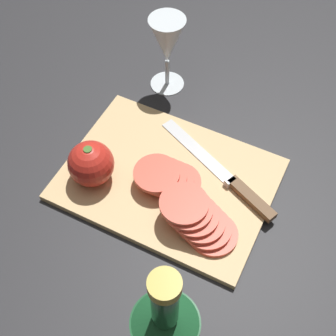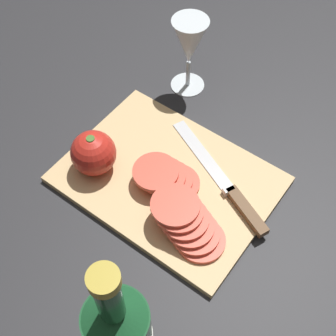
{
  "view_description": "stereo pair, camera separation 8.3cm",
  "coord_description": "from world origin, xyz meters",
  "px_view_note": "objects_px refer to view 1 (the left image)",
  "views": [
    {
      "loc": [
        -0.15,
        0.47,
        0.72
      ],
      "look_at": [
        0.06,
        0.04,
        0.04
      ],
      "focal_mm": 50.0,
      "sensor_mm": 36.0,
      "label": 1
    },
    {
      "loc": [
        -0.22,
        0.42,
        0.72
      ],
      "look_at": [
        0.06,
        0.04,
        0.04
      ],
      "focal_mm": 50.0,
      "sensor_mm": 36.0,
      "label": 2
    }
  ],
  "objects_px": {
    "wine_glass": "(167,44)",
    "knife": "(237,186)",
    "tomato_slice_stack_near": "(168,178)",
    "whole_tomato": "(91,164)",
    "tomato_slice_stack_far": "(198,219)"
  },
  "relations": [
    {
      "from": "knife",
      "to": "whole_tomato",
      "type": "bearing_deg",
      "value": 45.4
    },
    {
      "from": "wine_glass",
      "to": "whole_tomato",
      "type": "height_order",
      "value": "wine_glass"
    },
    {
      "from": "knife",
      "to": "tomato_slice_stack_far",
      "type": "relative_size",
      "value": 1.84
    },
    {
      "from": "wine_glass",
      "to": "whole_tomato",
      "type": "xyz_separation_m",
      "value": [
        0.01,
        0.29,
        -0.05
      ]
    },
    {
      "from": "whole_tomato",
      "to": "tomato_slice_stack_near",
      "type": "bearing_deg",
      "value": -159.12
    },
    {
      "from": "wine_glass",
      "to": "whole_tomato",
      "type": "distance_m",
      "value": 0.29
    },
    {
      "from": "whole_tomato",
      "to": "knife",
      "type": "height_order",
      "value": "whole_tomato"
    },
    {
      "from": "wine_glass",
      "to": "knife",
      "type": "relative_size",
      "value": 0.61
    },
    {
      "from": "tomato_slice_stack_near",
      "to": "tomato_slice_stack_far",
      "type": "relative_size",
      "value": 0.8
    },
    {
      "from": "tomato_slice_stack_far",
      "to": "knife",
      "type": "bearing_deg",
      "value": -107.46
    },
    {
      "from": "knife",
      "to": "tomato_slice_stack_near",
      "type": "relative_size",
      "value": 2.29
    },
    {
      "from": "whole_tomato",
      "to": "knife",
      "type": "relative_size",
      "value": 0.31
    },
    {
      "from": "tomato_slice_stack_near",
      "to": "wine_glass",
      "type": "bearing_deg",
      "value": -63.25
    },
    {
      "from": "tomato_slice_stack_near",
      "to": "tomato_slice_stack_far",
      "type": "height_order",
      "value": "tomato_slice_stack_far"
    },
    {
      "from": "wine_glass",
      "to": "tomato_slice_stack_near",
      "type": "relative_size",
      "value": 1.41
    }
  ]
}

